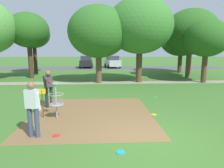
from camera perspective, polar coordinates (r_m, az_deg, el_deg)
The scene contains 21 objects.
ground_plane at distance 5.89m, azimuth 11.47°, elevation -16.40°, with size 160.00×160.00×0.00m, color #3D6B28.
dirt_tee_pad at distance 8.02m, azimuth -6.04°, elevation -8.95°, with size 4.89×5.13×0.01m, color brown.
disc_golf_basket at distance 7.65m, azimuth -16.88°, elevation -4.40°, with size 0.98×0.58×1.39m.
player_foreground_watching at distance 6.15m, azimuth -22.79°, elevation -6.18°, with size 0.49×0.43×1.71m.
player_throwing at distance 9.18m, azimuth -18.55°, elevation -0.67°, with size 0.56×1.14×1.71m.
frisbee_near_basket at distance 8.08m, azimuth 12.50°, elevation -8.95°, with size 0.22×0.22×0.02m, color gold.
frisbee_mid_grass at distance 9.85m, azimuth -14.94°, elevation -5.61°, with size 0.24×0.24×0.02m, color #1E93DB.
frisbee_far_left at distance 5.21m, azimuth 2.57°, elevation -19.78°, with size 0.23×0.23×0.02m, color #1E93DB.
frisbee_far_right at distance 10.97m, azimuth 12.81°, elevation -3.93°, with size 0.23×0.23×0.02m, color green.
frisbee_scattered_a at distance 6.31m, azimuth -16.45°, elevation -14.64°, with size 0.24×0.24×0.02m, color red.
tree_near_left at distance 19.94m, azimuth -23.84°, elevation 14.49°, with size 3.79×3.79×6.11m.
tree_near_right at distance 15.52m, azimuth -4.13°, elevation 15.29°, with size 4.79×4.79×6.10m.
tree_mid_left at distance 17.36m, azimuth 26.56°, elevation 12.15°, with size 3.50×3.50×5.09m.
tree_mid_center at distance 20.00m, azimuth 22.54°, elevation 14.17°, with size 5.01×5.01×6.47m.
tree_mid_right at distance 24.28m, azimuth 20.12°, elevation 12.90°, with size 5.06×5.06×6.26m.
tree_far_left at distance 16.13m, azimuth 8.40°, elevation 16.88°, with size 5.30×5.30×6.84m.
tree_far_center at distance 24.07m, azimuth -22.51°, elevation 13.60°, with size 3.67×3.67×6.04m.
parking_lot_strip at distance 29.64m, azimuth -0.31°, elevation 4.92°, with size 36.00×6.00×0.01m, color #4C4C51.
parked_car_leftmost at distance 30.11m, azimuth -7.73°, elevation 6.66°, with size 2.04×4.24×1.84m.
parked_car_center_left at distance 29.81m, azimuth 0.12°, elevation 6.71°, with size 2.48×4.44×1.84m.
gravel_path at distance 15.75m, azimuth 2.10°, elevation 0.46°, with size 40.00×1.34×0.00m, color gray.
Camera 1 is at (-1.39, -5.10, 2.59)m, focal length 30.43 mm.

